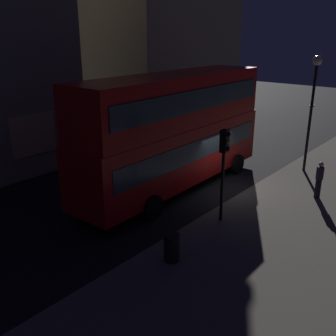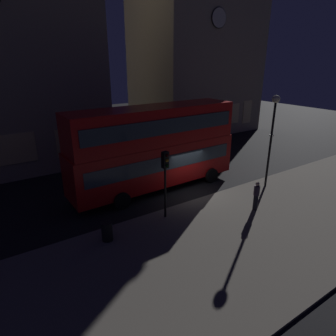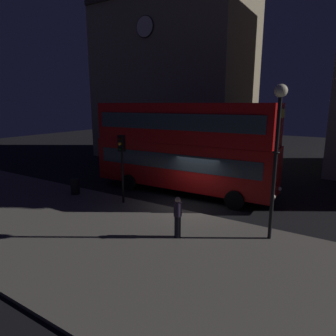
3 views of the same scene
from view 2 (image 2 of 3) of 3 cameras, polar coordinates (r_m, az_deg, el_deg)
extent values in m
plane|color=black|center=(18.82, 4.91, -4.91)|extent=(80.00, 80.00, 0.00)
cube|color=#5B564F|center=(15.54, 17.14, -11.43)|extent=(44.00, 8.59, 0.12)
cube|color=#E5C67F|center=(22.51, -27.48, 3.37)|extent=(2.45, 0.06, 2.08)
cube|color=#E5C67F|center=(23.17, -18.12, 4.91)|extent=(2.45, 0.06, 2.07)
cube|color=tan|center=(36.15, 5.30, 21.45)|extent=(12.75, 9.86, 17.47)
cube|color=#E5C67F|center=(30.22, 4.69, 9.96)|extent=(1.31, 0.06, 2.42)
cube|color=#F2D18C|center=(31.50, 7.67, 10.29)|extent=(1.31, 0.06, 1.93)
cube|color=#F9E09E|center=(32.83, 10.43, 10.79)|extent=(1.31, 0.06, 2.43)
cube|color=#F9E09E|center=(34.32, 12.91, 10.38)|extent=(1.31, 0.06, 2.21)
cube|color=#F9E09E|center=(35.80, 15.23, 10.57)|extent=(1.31, 0.06, 2.59)
cylinder|color=silver|center=(31.80, 9.94, 26.99)|extent=(1.76, 0.12, 1.76)
torus|color=black|center=(31.80, 9.94, 26.99)|extent=(1.88, 0.12, 1.88)
cube|color=#B20F0F|center=(18.72, -2.55, 1.04)|extent=(11.17, 2.75, 2.63)
cube|color=#B20F0F|center=(18.06, -2.68, 8.39)|extent=(10.95, 2.70, 2.27)
cube|color=#2D3842|center=(18.61, -2.57, 2.00)|extent=(10.28, 2.79, 0.90)
cube|color=#2D3842|center=(18.03, -2.68, 8.74)|extent=(10.28, 2.79, 0.90)
cube|color=#F2D84C|center=(21.33, 10.17, 11.66)|extent=(0.11, 1.50, 0.44)
sphere|color=white|center=(22.89, 8.26, 1.94)|extent=(0.24, 0.24, 0.24)
sphere|color=white|center=(21.80, 11.14, 0.81)|extent=(0.24, 0.24, 0.24)
cylinder|color=black|center=(22.23, 3.95, 0.59)|extent=(1.02, 0.26, 1.01)
cylinder|color=black|center=(20.40, 8.49, -1.45)|extent=(1.02, 0.26, 1.01)
cylinder|color=black|center=(19.00, -12.44, -3.41)|extent=(1.02, 0.26, 1.01)
cylinder|color=black|center=(16.83, -8.97, -6.39)|extent=(1.02, 0.26, 1.01)
cylinder|color=black|center=(15.21, -0.55, -4.90)|extent=(0.12, 0.12, 2.80)
cube|color=black|center=(14.53, -0.57, 1.62)|extent=(0.35, 0.29, 0.85)
sphere|color=black|center=(14.33, -0.20, 2.50)|extent=(0.17, 0.17, 0.17)
sphere|color=orange|center=(14.42, -0.20, 1.48)|extent=(0.17, 0.17, 0.17)
sphere|color=black|center=(14.51, -0.20, 0.47)|extent=(0.17, 0.17, 0.17)
cylinder|color=black|center=(26.98, 11.01, 6.40)|extent=(0.12, 0.12, 3.34)
cube|color=black|center=(26.56, 11.31, 10.78)|extent=(0.32, 0.26, 0.85)
sphere|color=red|center=(26.63, 11.13, 11.41)|extent=(0.17, 0.17, 0.17)
sphere|color=black|center=(26.67, 11.09, 10.83)|extent=(0.17, 0.17, 0.17)
sphere|color=black|center=(26.71, 11.05, 10.26)|extent=(0.17, 0.17, 0.17)
cylinder|color=black|center=(19.65, 19.36, 4.01)|extent=(0.14, 0.14, 5.49)
torus|color=black|center=(19.47, 19.61, 6.07)|extent=(0.28, 0.28, 0.06)
sphere|color=#F9EFC6|center=(19.09, 20.41, 12.54)|extent=(0.47, 0.47, 0.47)
cylinder|color=black|center=(17.05, 16.74, -6.46)|extent=(0.26, 0.26, 0.90)
cylinder|color=#2D2338|center=(16.74, 17.00, -4.22)|extent=(0.32, 0.32, 0.56)
sphere|color=beige|center=(16.59, 17.13, -3.00)|extent=(0.22, 0.22, 0.22)
cylinder|color=black|center=(14.06, -11.84, -12.02)|extent=(0.52, 0.52, 0.93)
camera|label=1|loc=(6.19, -75.30, -3.64)|focal=40.93mm
camera|label=3|loc=(17.74, 55.86, 2.83)|focal=31.43mm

